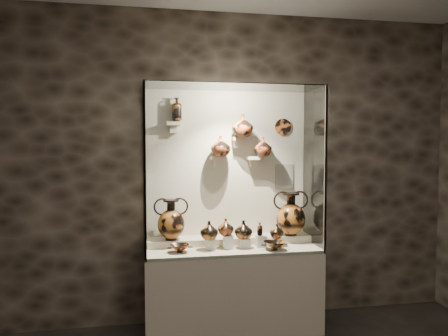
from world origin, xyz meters
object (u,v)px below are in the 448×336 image
at_px(amphora_left, 171,220).
at_px(amphora_right, 291,214).
at_px(jug_c, 243,230).
at_px(jug_e, 277,231).
at_px(lekythos_tall, 177,108).
at_px(ovoid_vase_c, 263,147).
at_px(jug_a, 209,230).
at_px(ovoid_vase_a, 221,146).
at_px(jug_b, 226,227).
at_px(kylix_left, 180,247).
at_px(ovoid_vase_b, 243,126).
at_px(kylix_right, 274,245).
at_px(lekythos_small, 260,228).

distance_m(amphora_left, amphora_right, 1.23).
bearing_deg(jug_c, jug_e, 6.26).
relative_size(lekythos_tall, ovoid_vase_c, 1.37).
bearing_deg(lekythos_tall, jug_a, -34.81).
bearing_deg(ovoid_vase_a, jug_b, -99.48).
relative_size(kylix_left, ovoid_vase_a, 1.11).
height_order(jug_e, lekythos_tall, lekythos_tall).
relative_size(amphora_left, ovoid_vase_c, 2.06).
xyz_separation_m(ovoid_vase_a, ovoid_vase_c, (0.44, 0.01, -0.01)).
distance_m(lekythos_tall, ovoid_vase_b, 0.69).
relative_size(kylix_right, lekythos_tall, 0.94).
xyz_separation_m(kylix_left, ovoid_vase_a, (0.44, 0.30, 0.95)).
distance_m(kylix_right, ovoid_vase_c, 1.01).
bearing_deg(lekythos_tall, kylix_left, -78.53).
height_order(jug_a, kylix_left, jug_a).
bearing_deg(lekythos_small, amphora_left, 175.91).
relative_size(amphora_left, jug_a, 2.26).
bearing_deg(jug_e, jug_c, 162.85).
height_order(kylix_left, ovoid_vase_a, ovoid_vase_a).
relative_size(kylix_left, lekythos_tall, 0.86).
xyz_separation_m(kylix_left, lekythos_tall, (0.01, 0.34, 1.33)).
bearing_deg(ovoid_vase_a, jug_e, -35.06).
bearing_deg(ovoid_vase_a, jug_a, -133.68).
relative_size(jug_e, ovoid_vase_c, 0.73).
bearing_deg(lekythos_tall, jug_c, -12.42).
xyz_separation_m(jug_e, ovoid_vase_a, (-0.53, 0.22, 0.84)).
distance_m(jug_a, jug_b, 0.17).
xyz_separation_m(jug_e, lekythos_tall, (-0.96, 0.27, 1.22)).
distance_m(jug_c, lekythos_small, 0.16).
xyz_separation_m(kylix_right, lekythos_tall, (-0.89, 0.42, 1.32)).
bearing_deg(kylix_left, lekythos_small, -12.20).
relative_size(lekythos_tall, ovoid_vase_b, 1.19).
bearing_deg(jug_a, amphora_right, -1.84).
bearing_deg(amphora_left, amphora_right, -18.24).
relative_size(jug_b, kylix_left, 0.70).
xyz_separation_m(amphora_left, amphora_right, (1.23, -0.02, 0.02)).
xyz_separation_m(amphora_left, ovoid_vase_a, (0.51, 0.06, 0.72)).
bearing_deg(ovoid_vase_a, amphora_right, -18.14).
bearing_deg(ovoid_vase_a, kylix_right, -51.18).
bearing_deg(lekythos_tall, kylix_right, -12.65).
bearing_deg(kylix_right, jug_c, 147.34).
distance_m(jug_a, jug_c, 0.34).
distance_m(jug_c, ovoid_vase_b, 1.05).
relative_size(ovoid_vase_a, ovoid_vase_c, 1.06).
relative_size(kylix_left, ovoid_vase_b, 1.02).
bearing_deg(kylix_left, jug_c, -10.16).
relative_size(jug_a, ovoid_vase_b, 0.79).
xyz_separation_m(jug_b, kylix_right, (0.45, -0.15, -0.16)).
distance_m(amphora_left, kylix_left, 0.33).
distance_m(kylix_left, kylix_right, 0.90).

